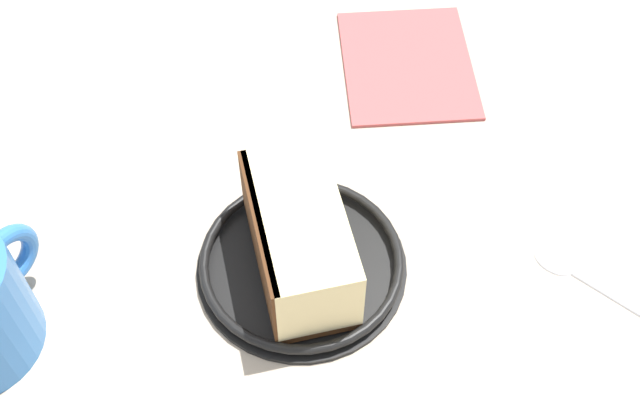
# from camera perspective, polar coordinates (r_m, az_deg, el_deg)

# --- Properties ---
(ground_plane) EXTENTS (1.49, 1.49, 0.02)m
(ground_plane) POSITION_cam_1_polar(r_m,az_deg,el_deg) (0.58, -3.47, -7.38)
(ground_plane) COLOR tan
(small_plate) EXTENTS (0.15, 0.15, 0.01)m
(small_plate) POSITION_cam_1_polar(r_m,az_deg,el_deg) (0.57, -1.29, -4.46)
(small_plate) COLOR black
(small_plate) RESTS_ON ground_plane
(cake_slice) EXTENTS (0.07, 0.12, 0.06)m
(cake_slice) POSITION_cam_1_polar(r_m,az_deg,el_deg) (0.55, -1.63, -2.77)
(cake_slice) COLOR #472814
(cake_slice) RESTS_ON small_plate
(teaspoon) EXTENTS (0.08, 0.11, 0.01)m
(teaspoon) POSITION_cam_1_polar(r_m,az_deg,el_deg) (0.60, 17.80, -5.00)
(teaspoon) COLOR silver
(teaspoon) RESTS_ON ground_plane
(folded_napkin) EXTENTS (0.14, 0.16, 0.01)m
(folded_napkin) POSITION_cam_1_polar(r_m,az_deg,el_deg) (0.71, 6.17, 9.54)
(folded_napkin) COLOR #B24C4C
(folded_napkin) RESTS_ON ground_plane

